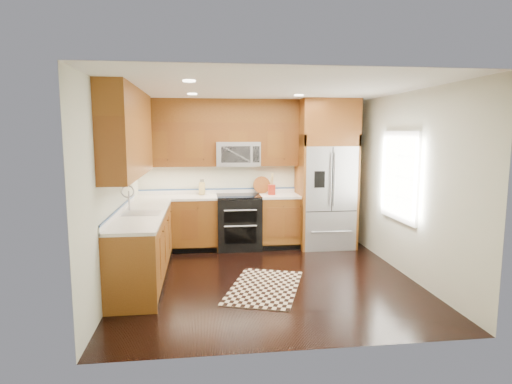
{
  "coord_description": "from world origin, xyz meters",
  "views": [
    {
      "loc": [
        -0.87,
        -5.68,
        2.02
      ],
      "look_at": [
        -0.08,
        0.6,
        1.15
      ],
      "focal_mm": 30.0,
      "sensor_mm": 36.0,
      "label": 1
    }
  ],
  "objects": [
    {
      "name": "wall_left",
      "position": [
        -2.0,
        0.0,
        1.3
      ],
      "size": [
        0.02,
        4.0,
        2.6
      ],
      "primitive_type": "cube",
      "color": "silver",
      "rests_on": "ground"
    },
    {
      "name": "knife_block",
      "position": [
        -0.88,
        1.86,
        1.05
      ],
      "size": [
        0.11,
        0.15,
        0.27
      ],
      "color": "tan",
      "rests_on": "countertop"
    },
    {
      "name": "range",
      "position": [
        -0.25,
        1.67,
        0.47
      ],
      "size": [
        0.76,
        0.67,
        0.95
      ],
      "color": "black",
      "rests_on": "ground"
    },
    {
      "name": "utensil_crock",
      "position": [
        0.34,
        1.7,
        1.07
      ],
      "size": [
        0.14,
        0.14,
        0.38
      ],
      "color": "#A32514",
      "rests_on": "countertop"
    },
    {
      "name": "microwave",
      "position": [
        -0.25,
        1.8,
        1.66
      ],
      "size": [
        0.76,
        0.4,
        0.42
      ],
      "color": "#B2B2B7",
      "rests_on": "ground"
    },
    {
      "name": "refrigerator",
      "position": [
        1.3,
        1.63,
        1.3
      ],
      "size": [
        0.98,
        0.75,
        2.6
      ],
      "color": "#B2B2B7",
      "rests_on": "ground"
    },
    {
      "name": "cutting_board",
      "position": [
        0.19,
        1.91,
        0.95
      ],
      "size": [
        0.33,
        0.33,
        0.02
      ],
      "primitive_type": "cylinder",
      "rotation": [
        0.0,
        0.0,
        0.07
      ],
      "color": "brown",
      "rests_on": "countertop"
    },
    {
      "name": "countertop",
      "position": [
        -1.09,
        1.01,
        0.92
      ],
      "size": [
        2.86,
        3.01,
        0.04
      ],
      "color": "white",
      "rests_on": "base_cabinets"
    },
    {
      "name": "upper_cabinets",
      "position": [
        -1.15,
        1.09,
        2.02
      ],
      "size": [
        2.85,
        3.0,
        1.15
      ],
      "color": "brown",
      "rests_on": "ground"
    },
    {
      "name": "ground",
      "position": [
        0.0,
        0.0,
        0.0
      ],
      "size": [
        4.0,
        4.0,
        0.0
      ],
      "primitive_type": "plane",
      "color": "black",
      "rests_on": "ground"
    },
    {
      "name": "sink_faucet",
      "position": [
        -1.73,
        0.23,
        0.99
      ],
      "size": [
        0.54,
        0.44,
        0.37
      ],
      "color": "#B2B2B7",
      "rests_on": "countertop"
    },
    {
      "name": "base_cabinets",
      "position": [
        -1.23,
        0.9,
        0.45
      ],
      "size": [
        2.85,
        3.0,
        0.9
      ],
      "color": "brown",
      "rests_on": "ground"
    },
    {
      "name": "wall_right",
      "position": [
        2.0,
        0.0,
        1.3
      ],
      "size": [
        0.02,
        4.0,
        2.6
      ],
      "primitive_type": "cube",
      "color": "silver",
      "rests_on": "ground"
    },
    {
      "name": "rug",
      "position": [
        -0.08,
        -0.33,
        0.01
      ],
      "size": [
        1.27,
        1.62,
        0.01
      ],
      "primitive_type": "cube",
      "rotation": [
        0.0,
        0.0,
        -0.33
      ],
      "color": "black",
      "rests_on": "ground"
    },
    {
      "name": "wall_back",
      "position": [
        0.0,
        2.0,
        1.3
      ],
      "size": [
        4.0,
        0.02,
        2.6
      ],
      "primitive_type": "cube",
      "color": "silver",
      "rests_on": "ground"
    },
    {
      "name": "window",
      "position": [
        1.98,
        0.2,
        1.4
      ],
      "size": [
        0.04,
        1.1,
        1.3
      ],
      "color": "white",
      "rests_on": "ground"
    }
  ]
}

